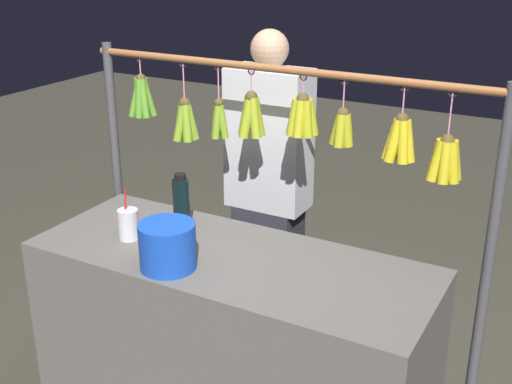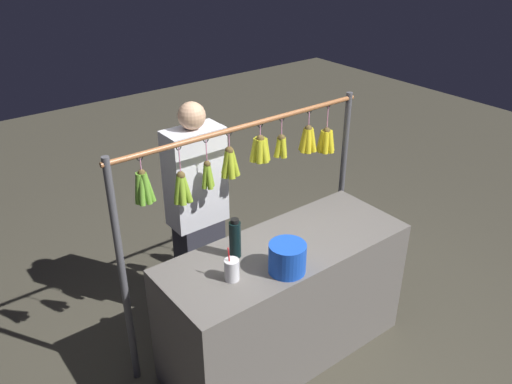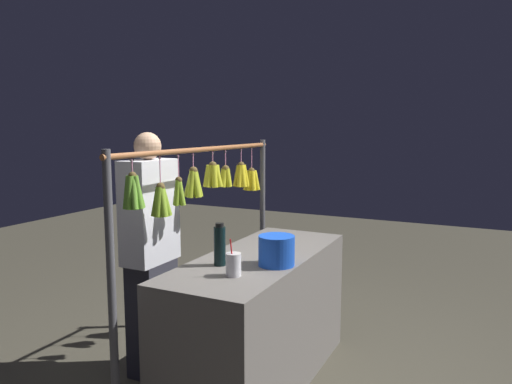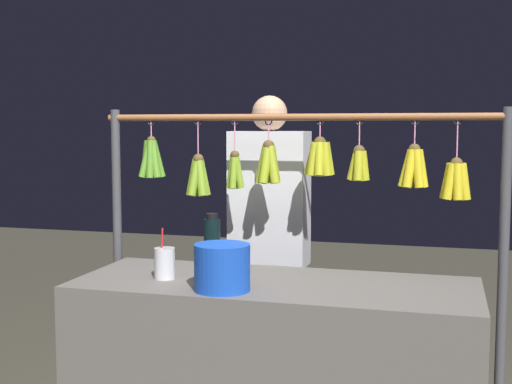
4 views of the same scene
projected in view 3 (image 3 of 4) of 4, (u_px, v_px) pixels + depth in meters
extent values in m
plane|color=#433F33|center=(259.00, 381.00, 3.25)|extent=(12.00, 12.00, 0.00)
cube|color=#66605B|center=(259.00, 319.00, 3.20)|extent=(1.63, 0.63, 0.86)
cylinder|color=#4C4C51|center=(262.00, 233.00, 4.13)|extent=(0.04, 0.04, 1.57)
cylinder|color=#4C4C51|center=(112.00, 302.00, 2.52)|extent=(0.04, 0.04, 1.57)
cylinder|color=#9E6038|center=(204.00, 149.00, 3.23)|extent=(1.87, 0.03, 0.03)
torus|color=black|center=(252.00, 148.00, 3.85)|extent=(0.04, 0.01, 0.04)
cylinder|color=pink|center=(252.00, 159.00, 3.87)|extent=(0.01, 0.01, 0.18)
sphere|color=brown|center=(252.00, 171.00, 3.88)|extent=(0.05, 0.05, 0.05)
cylinder|color=yellow|center=(249.00, 181.00, 3.86)|extent=(0.07, 0.04, 0.16)
cylinder|color=yellow|center=(253.00, 181.00, 3.86)|extent=(0.06, 0.06, 0.16)
cylinder|color=yellow|center=(256.00, 181.00, 3.88)|extent=(0.05, 0.07, 0.16)
cylinder|color=yellow|center=(255.00, 180.00, 3.91)|extent=(0.06, 0.05, 0.16)
cylinder|color=yellow|center=(251.00, 180.00, 3.92)|extent=(0.06, 0.05, 0.16)
cylinder|color=yellow|center=(248.00, 180.00, 3.91)|extent=(0.04, 0.08, 0.16)
cylinder|color=yellow|center=(247.00, 181.00, 3.88)|extent=(0.06, 0.06, 0.16)
torus|color=black|center=(241.00, 149.00, 3.70)|extent=(0.04, 0.01, 0.04)
cylinder|color=pink|center=(241.00, 157.00, 3.70)|extent=(0.01, 0.01, 0.12)
sphere|color=brown|center=(241.00, 165.00, 3.71)|extent=(0.05, 0.05, 0.05)
cylinder|color=yellow|center=(240.00, 176.00, 3.70)|extent=(0.08, 0.05, 0.17)
cylinder|color=yellow|center=(243.00, 176.00, 3.70)|extent=(0.06, 0.07, 0.17)
cylinder|color=yellow|center=(245.00, 176.00, 3.73)|extent=(0.06, 0.06, 0.17)
cylinder|color=yellow|center=(243.00, 176.00, 3.75)|extent=(0.07, 0.04, 0.17)
cylinder|color=yellow|center=(240.00, 176.00, 3.75)|extent=(0.07, 0.07, 0.17)
cylinder|color=yellow|center=(237.00, 176.00, 3.72)|extent=(0.06, 0.07, 0.17)
torus|color=black|center=(225.00, 150.00, 3.48)|extent=(0.04, 0.01, 0.04)
cylinder|color=pink|center=(225.00, 160.00, 3.49)|extent=(0.01, 0.01, 0.13)
sphere|color=brown|center=(226.00, 169.00, 3.50)|extent=(0.05, 0.05, 0.05)
cylinder|color=gold|center=(224.00, 178.00, 3.49)|extent=(0.07, 0.04, 0.14)
cylinder|color=gold|center=(228.00, 178.00, 3.50)|extent=(0.04, 0.06, 0.14)
cylinder|color=gold|center=(227.00, 178.00, 3.53)|extent=(0.06, 0.04, 0.14)
cylinder|color=gold|center=(223.00, 178.00, 3.52)|extent=(0.04, 0.06, 0.14)
torus|color=black|center=(213.00, 151.00, 3.33)|extent=(0.04, 0.01, 0.04)
cylinder|color=pink|center=(213.00, 158.00, 3.33)|extent=(0.01, 0.01, 0.09)
sphere|color=brown|center=(213.00, 165.00, 3.34)|extent=(0.05, 0.05, 0.05)
cylinder|color=gold|center=(210.00, 177.00, 3.32)|extent=(0.08, 0.05, 0.16)
cylinder|color=gold|center=(214.00, 177.00, 3.32)|extent=(0.06, 0.06, 0.16)
cylinder|color=gold|center=(218.00, 176.00, 3.34)|extent=(0.05, 0.08, 0.16)
cylinder|color=gold|center=(218.00, 176.00, 3.37)|extent=(0.06, 0.05, 0.16)
cylinder|color=gold|center=(214.00, 176.00, 3.38)|extent=(0.06, 0.05, 0.16)
cylinder|color=gold|center=(209.00, 176.00, 3.37)|extent=(0.04, 0.06, 0.15)
cylinder|color=gold|center=(208.00, 176.00, 3.34)|extent=(0.06, 0.06, 0.16)
torus|color=black|center=(193.00, 153.00, 3.11)|extent=(0.04, 0.01, 0.04)
cylinder|color=pink|center=(193.00, 162.00, 3.12)|extent=(0.01, 0.01, 0.11)
sphere|color=brown|center=(193.00, 171.00, 3.13)|extent=(0.05, 0.05, 0.05)
cylinder|color=#9FB326|center=(191.00, 185.00, 3.12)|extent=(0.08, 0.04, 0.18)
cylinder|color=#9FB326|center=(196.00, 184.00, 3.12)|extent=(0.06, 0.08, 0.18)
cylinder|color=#9FB326|center=(197.00, 184.00, 3.15)|extent=(0.07, 0.06, 0.18)
cylinder|color=#9FB326|center=(193.00, 184.00, 3.16)|extent=(0.06, 0.06, 0.18)
cylinder|color=#9FB326|center=(190.00, 184.00, 3.15)|extent=(0.05, 0.09, 0.18)
torus|color=black|center=(178.00, 154.00, 2.97)|extent=(0.04, 0.01, 0.04)
cylinder|color=pink|center=(178.00, 167.00, 2.98)|extent=(0.01, 0.01, 0.15)
sphere|color=brown|center=(179.00, 180.00, 2.99)|extent=(0.04, 0.04, 0.04)
cylinder|color=#80A82A|center=(177.00, 193.00, 2.99)|extent=(0.05, 0.03, 0.16)
cylinder|color=#80A82A|center=(181.00, 193.00, 2.99)|extent=(0.03, 0.06, 0.16)
cylinder|color=#80A82A|center=(180.00, 192.00, 3.01)|extent=(0.06, 0.03, 0.16)
cylinder|color=#80A82A|center=(177.00, 193.00, 3.01)|extent=(0.03, 0.06, 0.16)
torus|color=black|center=(160.00, 156.00, 2.81)|extent=(0.04, 0.01, 0.04)
cylinder|color=pink|center=(160.00, 172.00, 2.82)|extent=(0.01, 0.01, 0.18)
sphere|color=brown|center=(161.00, 187.00, 2.83)|extent=(0.05, 0.05, 0.05)
cylinder|color=#80A82A|center=(159.00, 202.00, 2.82)|extent=(0.07, 0.04, 0.18)
cylinder|color=#80A82A|center=(163.00, 202.00, 2.82)|extent=(0.06, 0.08, 0.18)
cylinder|color=#80A82A|center=(165.00, 201.00, 2.85)|extent=(0.07, 0.07, 0.18)
cylinder|color=#80A82A|center=(160.00, 201.00, 2.86)|extent=(0.07, 0.06, 0.18)
cylinder|color=#80A82A|center=(157.00, 202.00, 2.84)|extent=(0.05, 0.07, 0.18)
torus|color=black|center=(132.00, 159.00, 2.59)|extent=(0.04, 0.01, 0.04)
cylinder|color=pink|center=(132.00, 167.00, 2.60)|extent=(0.01, 0.01, 0.09)
sphere|color=brown|center=(132.00, 176.00, 2.60)|extent=(0.04, 0.04, 0.04)
cylinder|color=#609E2D|center=(130.00, 193.00, 2.59)|extent=(0.06, 0.03, 0.18)
cylinder|color=#609E2D|center=(134.00, 193.00, 2.59)|extent=(0.06, 0.07, 0.19)
cylinder|color=#609E2D|center=(138.00, 192.00, 2.61)|extent=(0.04, 0.06, 0.18)
cylinder|color=#609E2D|center=(138.00, 192.00, 2.63)|extent=(0.07, 0.06, 0.18)
cylinder|color=#609E2D|center=(134.00, 192.00, 2.65)|extent=(0.07, 0.06, 0.18)
cylinder|color=#609E2D|center=(130.00, 192.00, 2.64)|extent=(0.04, 0.06, 0.18)
cylinder|color=#609E2D|center=(127.00, 193.00, 2.61)|extent=(0.05, 0.05, 0.18)
cylinder|color=black|center=(220.00, 246.00, 2.90)|extent=(0.07, 0.07, 0.23)
cylinder|color=black|center=(220.00, 225.00, 2.88)|extent=(0.05, 0.05, 0.02)
cylinder|color=blue|center=(277.00, 251.00, 2.90)|extent=(0.22, 0.22, 0.18)
cylinder|color=silver|center=(233.00, 265.00, 2.70)|extent=(0.09, 0.09, 0.13)
cylinder|color=red|center=(232.00, 258.00, 2.68)|extent=(0.01, 0.03, 0.21)
cube|color=#2D2D38|center=(153.00, 317.00, 3.33)|extent=(0.31, 0.21, 0.78)
cube|color=silver|center=(149.00, 211.00, 3.23)|extent=(0.39, 0.21, 0.68)
sphere|color=tan|center=(148.00, 146.00, 3.17)|extent=(0.18, 0.18, 0.18)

